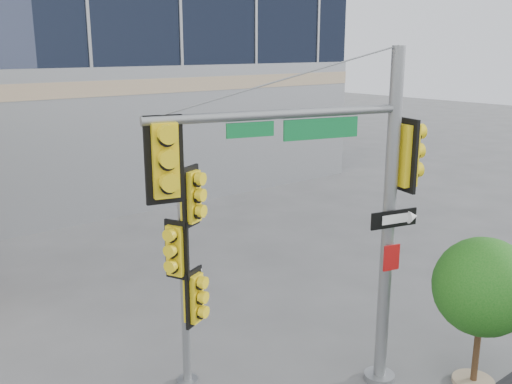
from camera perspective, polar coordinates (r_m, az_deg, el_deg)
main_signal_pole at (r=10.48m, az=8.00°, el=0.12°), size 5.13×1.80×6.76m
secondary_signal_pole at (r=11.15m, az=-6.96°, el=-6.79°), size 0.88×0.64×4.67m
street_tree at (r=12.29m, az=21.76°, el=-9.09°), size 2.02×1.97×3.14m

